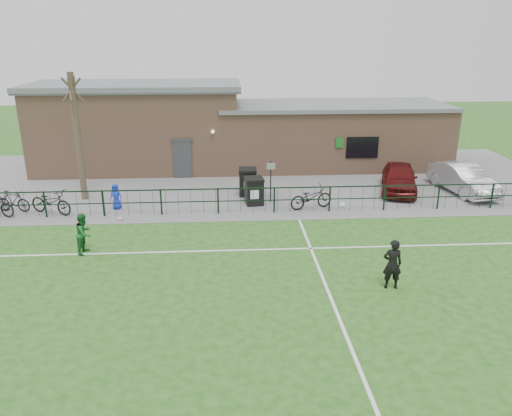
{
  "coord_description": "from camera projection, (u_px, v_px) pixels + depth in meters",
  "views": [
    {
      "loc": [
        -1.11,
        -12.99,
        7.63
      ],
      "look_at": [
        0.0,
        5.0,
        1.3
      ],
      "focal_mm": 35.0,
      "sensor_mm": 36.0,
      "label": 1
    }
  ],
  "objects": [
    {
      "name": "car_maroon",
      "position": [
        399.0,
        178.0,
        25.17
      ],
      "size": [
        2.85,
        4.5,
        1.43
      ],
      "primitive_type": "imported",
      "rotation": [
        0.0,
        0.0,
        -0.3
      ],
      "color": "#4D0D0D",
      "rests_on": "paving_strip"
    },
    {
      "name": "perimeter_fence",
      "position": [
        252.0,
        201.0,
        22.16
      ],
      "size": [
        28.0,
        0.1,
        1.2
      ],
      "primitive_type": "cube",
      "color": "black",
      "rests_on": "ground"
    },
    {
      "name": "ground",
      "position": [
        266.0,
        305.0,
        14.82
      ],
      "size": [
        90.0,
        90.0,
        0.0
      ],
      "primitive_type": "plane",
      "color": "#225118",
      "rests_on": "ground"
    },
    {
      "name": "spectator_child",
      "position": [
        116.0,
        197.0,
        22.68
      ],
      "size": [
        0.64,
        0.49,
        1.18
      ],
      "primitive_type": "imported",
      "rotation": [
        0.0,
        0.0,
        -0.23
      ],
      "color": "#1634D1",
      "rests_on": "paving_strip"
    },
    {
      "name": "bicycle_e",
      "position": [
        311.0,
        197.0,
        22.73
      ],
      "size": [
        2.15,
        1.26,
        1.07
      ],
      "primitive_type": "imported",
      "rotation": [
        0.0,
        0.0,
        1.86
      ],
      "color": "black",
      "rests_on": "paving_strip"
    },
    {
      "name": "goalkeeper_kick",
      "position": [
        391.0,
        262.0,
        15.62
      ],
      "size": [
        1.37,
        3.34,
        1.87
      ],
      "color": "black",
      "rests_on": "ground"
    },
    {
      "name": "bicycle_c",
      "position": [
        51.0,
        202.0,
        22.07
      ],
      "size": [
        2.23,
        1.51,
        1.11
      ],
      "primitive_type": "imported",
      "rotation": [
        0.0,
        0.0,
        1.16
      ],
      "color": "black",
      "rests_on": "paving_strip"
    },
    {
      "name": "pitch_line_mid",
      "position": [
        258.0,
        250.0,
        18.59
      ],
      "size": [
        28.0,
        0.1,
        0.01
      ],
      "primitive_type": "cube",
      "color": "white",
      "rests_on": "ground"
    },
    {
      "name": "wheelie_bin_right",
      "position": [
        248.0,
        183.0,
        24.66
      ],
      "size": [
        0.86,
        0.97,
        1.25
      ],
      "primitive_type": "cube",
      "rotation": [
        0.0,
        0.0,
        -0.04
      ],
      "color": "black",
      "rests_on": "paving_strip"
    },
    {
      "name": "bicycle_b",
      "position": [
        13.0,
        201.0,
        22.38
      ],
      "size": [
        1.67,
        0.79,
        0.97
      ],
      "primitive_type": "imported",
      "rotation": [
        0.0,
        0.0,
        1.35
      ],
      "color": "black",
      "rests_on": "paving_strip"
    },
    {
      "name": "pitch_line_touch",
      "position": [
        252.0,
        215.0,
        22.17
      ],
      "size": [
        28.0,
        0.1,
        0.01
      ],
      "primitive_type": "cube",
      "color": "white",
      "rests_on": "ground"
    },
    {
      "name": "ball_ground",
      "position": [
        120.0,
        219.0,
        21.41
      ],
      "size": [
        0.2,
        0.2,
        0.2
      ],
      "primitive_type": "sphere",
      "color": "white",
      "rests_on": "ground"
    },
    {
      "name": "clubhouse",
      "position": [
        229.0,
        130.0,
        29.57
      ],
      "size": [
        24.25,
        5.4,
        4.96
      ],
      "color": "#A57A5C",
      "rests_on": "ground"
    },
    {
      "name": "outfield_player",
      "position": [
        84.0,
        233.0,
        18.12
      ],
      "size": [
        0.72,
        0.84,
        1.51
      ],
      "primitive_type": "imported",
      "rotation": [
        0.0,
        0.0,
        1.35
      ],
      "color": "#1C6329",
      "rests_on": "ground"
    },
    {
      "name": "pitch_line_perp",
      "position": [
        333.0,
        303.0,
        14.94
      ],
      "size": [
        0.1,
        16.0,
        0.01
      ],
      "primitive_type": "cube",
      "color": "white",
      "rests_on": "ground"
    },
    {
      "name": "car_silver",
      "position": [
        463.0,
        178.0,
        25.02
      ],
      "size": [
        2.16,
        4.54,
        1.44
      ],
      "primitive_type": "imported",
      "rotation": [
        0.0,
        0.0,
        0.15
      ],
      "color": "#97999E",
      "rests_on": "paving_strip"
    },
    {
      "name": "wheelie_bin_left",
      "position": [
        254.0,
        192.0,
        23.35
      ],
      "size": [
        0.88,
        0.98,
        1.19
      ],
      "primitive_type": "cube",
      "rotation": [
        0.0,
        0.0,
        0.11
      ],
      "color": "black",
      "rests_on": "paving_strip"
    },
    {
      "name": "paving_strip",
      "position": [
        247.0,
        179.0,
        27.53
      ],
      "size": [
        34.0,
        13.0,
        0.02
      ],
      "primitive_type": "cube",
      "color": "slate",
      "rests_on": "ground"
    },
    {
      "name": "bare_tree",
      "position": [
        78.0,
        138.0,
        23.25
      ],
      "size": [
        0.3,
        0.3,
        6.0
      ],
      "primitive_type": "cylinder",
      "color": "#433529",
      "rests_on": "ground"
    },
    {
      "name": "sign_post",
      "position": [
        271.0,
        182.0,
        23.48
      ],
      "size": [
        0.06,
        0.06,
        2.0
      ],
      "primitive_type": "cylinder",
      "rotation": [
        0.0,
        0.0,
        -0.07
      ],
      "color": "black",
      "rests_on": "paving_strip"
    }
  ]
}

